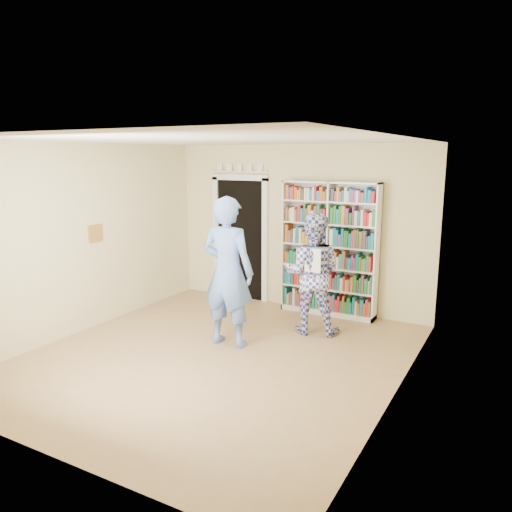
{
  "coord_description": "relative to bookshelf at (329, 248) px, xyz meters",
  "views": [
    {
      "loc": [
        3.33,
        -5.02,
        2.53
      ],
      "look_at": [
        0.08,
        0.9,
        1.16
      ],
      "focal_mm": 35.0,
      "sensor_mm": 36.0,
      "label": 1
    }
  ],
  "objects": [
    {
      "name": "ceiling",
      "position": [
        -0.62,
        -2.34,
        1.62
      ],
      "size": [
        5.0,
        5.0,
        0.0
      ],
      "primitive_type": "plane",
      "rotation": [
        3.14,
        0.0,
        0.0
      ],
      "color": "white",
      "rests_on": "wall_back"
    },
    {
      "name": "wall_back",
      "position": [
        -0.62,
        0.16,
        0.27
      ],
      "size": [
        4.5,
        0.0,
        4.5
      ],
      "primitive_type": "plane",
      "rotation": [
        1.57,
        0.0,
        0.0
      ],
      "color": "beige",
      "rests_on": "floor"
    },
    {
      "name": "paper_sheet",
      "position": [
        0.19,
        -1.17,
        0.04
      ],
      "size": [
        0.23,
        0.02,
        0.33
      ],
      "primitive_type": "cube",
      "rotation": [
        0.0,
        0.0,
        -0.04
      ],
      "color": "white",
      "rests_on": "man_plaid"
    },
    {
      "name": "man_plaid",
      "position": [
        0.09,
        -0.92,
        -0.21
      ],
      "size": [
        0.98,
        0.85,
        1.74
      ],
      "primitive_type": "imported",
      "rotation": [
        0.0,
        0.0,
        3.4
      ],
      "color": "navy",
      "rests_on": "floor"
    },
    {
      "name": "wall_right",
      "position": [
        1.63,
        -2.34,
        0.27
      ],
      "size": [
        0.0,
        5.0,
        5.0
      ],
      "primitive_type": "plane",
      "rotation": [
        1.57,
        0.0,
        -1.57
      ],
      "color": "beige",
      "rests_on": "floor"
    },
    {
      "name": "wall_left",
      "position": [
        -2.87,
        -2.34,
        0.27
      ],
      "size": [
        0.0,
        5.0,
        5.0
      ],
      "primitive_type": "plane",
      "rotation": [
        1.57,
        0.0,
        1.57
      ],
      "color": "beige",
      "rests_on": "floor"
    },
    {
      "name": "man_blue",
      "position": [
        -0.71,
        -1.91,
        -0.07
      ],
      "size": [
        0.76,
        0.52,
        2.01
      ],
      "primitive_type": "imported",
      "rotation": [
        0.0,
        0.0,
        3.19
      ],
      "color": "#5F84D4",
      "rests_on": "floor"
    },
    {
      "name": "floor",
      "position": [
        -0.62,
        -2.34,
        -1.08
      ],
      "size": [
        5.0,
        5.0,
        0.0
      ],
      "primitive_type": "plane",
      "color": "#9B774B",
      "rests_on": "ground"
    },
    {
      "name": "bookshelf",
      "position": [
        0.0,
        0.0,
        0.0
      ],
      "size": [
        1.55,
        0.29,
        2.13
      ],
      "rotation": [
        0.0,
        0.0,
        0.0
      ],
      "color": "white",
      "rests_on": "floor"
    },
    {
      "name": "wall_art",
      "position": [
        -2.85,
        -2.14,
        0.32
      ],
      "size": [
        0.03,
        0.25,
        0.25
      ],
      "primitive_type": "cube",
      "color": "brown",
      "rests_on": "wall_left"
    },
    {
      "name": "doorway",
      "position": [
        -1.72,
        0.13,
        0.1
      ],
      "size": [
        1.1,
        0.08,
        2.43
      ],
      "color": "black",
      "rests_on": "floor"
    }
  ]
}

